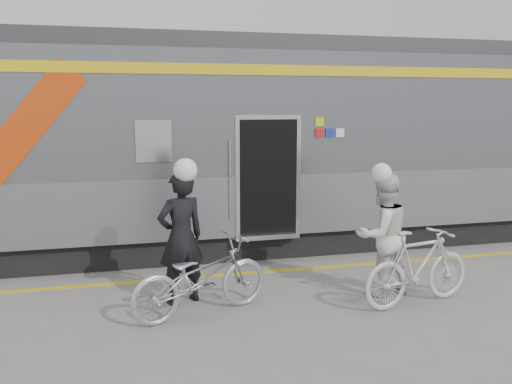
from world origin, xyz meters
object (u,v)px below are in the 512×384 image
object	(u,v)px
bicycle_left	(201,277)
bicycle_right	(418,267)
man	(181,238)
woman	(382,235)

from	to	relation	value
bicycle_left	bicycle_right	world-z (taller)	bicycle_right
man	bicycle_left	world-z (taller)	man
man	bicycle_right	distance (m)	3.43
woman	bicycle_right	world-z (taller)	woman
bicycle_left	bicycle_right	bearing A→B (deg)	-115.91
bicycle_right	man	bearing A→B (deg)	62.37
woman	bicycle_right	distance (m)	0.72
man	bicycle_right	xyz separation A→B (m)	(3.28, -0.94, -0.41)
man	woman	xyz separation A→B (m)	(2.98, -0.39, -0.05)
bicycle_left	woman	size ratio (longest dim) A/B	1.10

